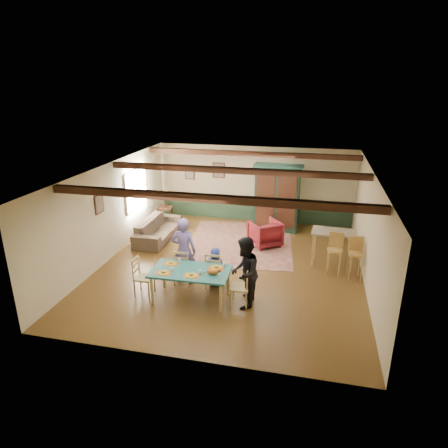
% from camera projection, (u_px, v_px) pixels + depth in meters
% --- Properties ---
extents(floor, '(8.00, 8.00, 0.00)m').
position_uv_depth(floor, '(231.00, 266.00, 11.04)').
color(floor, '#513516').
rests_on(floor, ground).
extents(wall_back, '(7.00, 0.02, 2.70)m').
position_uv_depth(wall_back, '(254.00, 184.00, 14.24)').
color(wall_back, beige).
rests_on(wall_back, floor).
extents(wall_left, '(0.02, 8.00, 2.70)m').
position_uv_depth(wall_left, '(111.00, 211.00, 11.32)').
color(wall_left, beige).
rests_on(wall_left, floor).
extents(wall_right, '(0.02, 8.00, 2.70)m').
position_uv_depth(wall_right, '(370.00, 231.00, 9.84)').
color(wall_right, beige).
rests_on(wall_right, floor).
extents(ceiling, '(7.00, 8.00, 0.02)m').
position_uv_depth(ceiling, '(231.00, 170.00, 10.12)').
color(ceiling, silver).
rests_on(ceiling, wall_back).
extents(wainscot_back, '(6.95, 0.03, 0.90)m').
position_uv_depth(wainscot_back, '(254.00, 208.00, 14.53)').
color(wainscot_back, '#1C3421').
rests_on(wainscot_back, floor).
extents(ceiling_beam_front, '(6.95, 0.16, 0.16)m').
position_uv_depth(ceiling_beam_front, '(208.00, 198.00, 8.04)').
color(ceiling_beam_front, black).
rests_on(ceiling_beam_front, ceiling).
extents(ceiling_beam_mid, '(6.95, 0.16, 0.16)m').
position_uv_depth(ceiling_beam_mid, '(234.00, 170.00, 10.52)').
color(ceiling_beam_mid, black).
rests_on(ceiling_beam_mid, ceiling).
extents(ceiling_beam_back, '(6.95, 0.16, 0.16)m').
position_uv_depth(ceiling_beam_back, '(251.00, 154.00, 12.90)').
color(ceiling_beam_back, black).
rests_on(ceiling_beam_back, ceiling).
extents(window_left, '(0.06, 1.60, 1.30)m').
position_uv_depth(window_left, '(136.00, 189.00, 12.80)').
color(window_left, white).
rests_on(window_left, wall_left).
extents(picture_left_wall, '(0.04, 0.42, 0.52)m').
position_uv_depth(picture_left_wall, '(99.00, 204.00, 10.63)').
color(picture_left_wall, tan).
rests_on(picture_left_wall, wall_left).
extents(picture_back_a, '(0.45, 0.04, 0.55)m').
position_uv_depth(picture_back_a, '(219.00, 170.00, 14.34)').
color(picture_back_a, tan).
rests_on(picture_back_a, wall_back).
extents(picture_back_b, '(0.38, 0.04, 0.48)m').
position_uv_depth(picture_back_b, '(190.00, 173.00, 14.62)').
color(picture_back_b, tan).
rests_on(picture_back_b, wall_back).
extents(dining_table, '(1.82, 1.04, 0.75)m').
position_uv_depth(dining_table, '(191.00, 285.00, 9.25)').
color(dining_table, '#1F635F').
rests_on(dining_table, floor).
extents(dining_chair_far_left, '(0.43, 0.45, 0.95)m').
position_uv_depth(dining_chair_far_left, '(183.00, 266.00, 9.96)').
color(dining_chair_far_left, tan).
rests_on(dining_chair_far_left, floor).
extents(dining_chair_far_right, '(0.43, 0.45, 0.95)m').
position_uv_depth(dining_chair_far_right, '(215.00, 269.00, 9.80)').
color(dining_chair_far_right, tan).
rests_on(dining_chair_far_right, floor).
extents(dining_chair_end_left, '(0.45, 0.43, 0.95)m').
position_uv_depth(dining_chair_end_left, '(144.00, 277.00, 9.44)').
color(dining_chair_end_left, tan).
rests_on(dining_chair_end_left, floor).
extents(dining_chair_end_right, '(0.45, 0.43, 0.95)m').
position_uv_depth(dining_chair_end_right, '(240.00, 286.00, 8.99)').
color(dining_chair_end_right, tan).
rests_on(dining_chair_end_right, floor).
extents(person_man, '(0.64, 0.43, 1.73)m').
position_uv_depth(person_man, '(184.00, 251.00, 9.90)').
color(person_man, slate).
rests_on(person_man, floor).
extents(person_woman, '(0.64, 0.82, 1.65)m').
position_uv_depth(person_woman, '(244.00, 273.00, 8.86)').
color(person_woman, black).
rests_on(person_woman, floor).
extents(person_child, '(0.50, 0.33, 1.01)m').
position_uv_depth(person_child, '(215.00, 267.00, 9.87)').
color(person_child, navy).
rests_on(person_child, floor).
extents(cat, '(0.36, 0.15, 0.18)m').
position_uv_depth(cat, '(213.00, 271.00, 8.89)').
color(cat, orange).
rests_on(cat, dining_table).
extents(place_setting_near_left, '(0.41, 0.31, 0.11)m').
position_uv_depth(place_setting_near_left, '(164.00, 271.00, 8.98)').
color(place_setting_near_left, gold).
rests_on(place_setting_near_left, dining_table).
extents(place_setting_near_center, '(0.41, 0.31, 0.11)m').
position_uv_depth(place_setting_near_center, '(191.00, 274.00, 8.85)').
color(place_setting_near_center, gold).
rests_on(place_setting_near_center, dining_table).
extents(place_setting_far_left, '(0.41, 0.31, 0.11)m').
position_uv_depth(place_setting_far_left, '(171.00, 262.00, 9.44)').
color(place_setting_far_left, gold).
rests_on(place_setting_far_left, dining_table).
extents(place_setting_far_right, '(0.41, 0.31, 0.11)m').
position_uv_depth(place_setting_far_right, '(216.00, 266.00, 9.23)').
color(place_setting_far_right, gold).
rests_on(place_setting_far_right, dining_table).
extents(area_rug, '(3.58, 4.11, 0.01)m').
position_uv_depth(area_rug, '(240.00, 243.00, 12.64)').
color(area_rug, tan).
rests_on(area_rug, floor).
extents(armoire, '(1.63, 0.71, 2.26)m').
position_uv_depth(armoire, '(277.00, 198.00, 13.37)').
color(armoire, black).
rests_on(armoire, floor).
extents(armchair, '(1.21, 1.21, 0.80)m').
position_uv_depth(armchair, '(265.00, 233.00, 12.32)').
color(armchair, '#511019').
rests_on(armchair, floor).
extents(sofa, '(0.90, 2.29, 0.67)m').
position_uv_depth(sofa, '(158.00, 229.00, 12.85)').
color(sofa, '#43362A').
rests_on(sofa, floor).
extents(end_table, '(0.56, 0.56, 0.62)m').
position_uv_depth(end_table, '(165.00, 215.00, 14.26)').
color(end_table, black).
rests_on(end_table, floor).
extents(table_lamp, '(0.33, 0.33, 0.56)m').
position_uv_depth(table_lamp, '(165.00, 199.00, 14.06)').
color(table_lamp, beige).
rests_on(table_lamp, end_table).
extents(counter_table, '(1.23, 0.78, 0.99)m').
position_uv_depth(counter_table, '(333.00, 248.00, 10.98)').
color(counter_table, tan).
rests_on(counter_table, floor).
extents(bar_stool_left, '(0.45, 0.49, 1.12)m').
position_uv_depth(bar_stool_left, '(334.00, 255.00, 10.42)').
color(bar_stool_left, tan).
rests_on(bar_stool_left, floor).
extents(bar_stool_right, '(0.44, 0.47, 1.10)m').
position_uv_depth(bar_stool_right, '(355.00, 259.00, 10.20)').
color(bar_stool_right, tan).
rests_on(bar_stool_right, floor).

